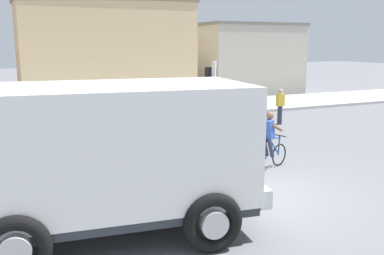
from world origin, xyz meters
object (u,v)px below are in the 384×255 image
object	(u,v)px
cyclist	(269,141)
pedestrian_near_kerb	(280,106)
car_red_near	(179,112)
car_white_mid	(13,131)
truck_foreground	(111,151)
traffic_light_pole	(212,106)

from	to	relation	value
cyclist	pedestrian_near_kerb	xyz separation A→B (m)	(4.53, 5.70, -0.02)
car_red_near	car_white_mid	size ratio (longest dim) A/B	0.97
truck_foreground	cyclist	distance (m)	5.75
truck_foreground	car_red_near	bearing A→B (deg)	60.10
traffic_light_pole	cyclist	bearing A→B (deg)	9.72
traffic_light_pole	car_red_near	distance (m)	6.98
truck_foreground	car_white_mid	bearing A→B (deg)	102.25
cyclist	traffic_light_pole	distance (m)	2.40
car_red_near	pedestrian_near_kerb	size ratio (longest dim) A/B	2.54
cyclist	car_red_near	world-z (taller)	cyclist
truck_foreground	traffic_light_pole	world-z (taller)	traffic_light_pole
traffic_light_pole	car_white_mid	world-z (taller)	traffic_light_pole
car_red_near	traffic_light_pole	bearing A→B (deg)	-105.27
car_white_mid	car_red_near	bearing A→B (deg)	12.53
car_red_near	car_white_mid	distance (m)	6.67
car_red_near	car_white_mid	xyz separation A→B (m)	(-6.52, -1.45, 0.00)
car_red_near	pedestrian_near_kerb	xyz separation A→B (m)	(4.77, -0.58, 0.03)
truck_foreground	cyclist	world-z (taller)	truck_foreground
car_red_near	car_white_mid	bearing A→B (deg)	-167.47
traffic_light_pole	car_white_mid	bearing A→B (deg)	132.26
cyclist	car_red_near	xyz separation A→B (m)	(-0.24, 6.28, -0.05)
traffic_light_pole	car_white_mid	size ratio (longest dim) A/B	0.76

